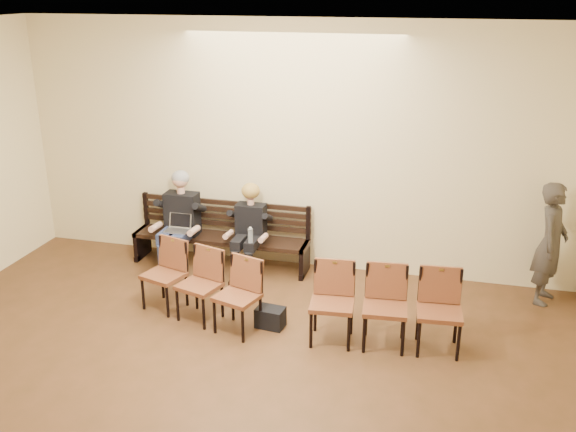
# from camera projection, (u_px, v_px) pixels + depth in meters

# --- Properties ---
(room_walls) EXTENTS (8.02, 10.01, 3.51)m
(room_walls) POSITION_uv_depth(u_px,v_px,m) (157.00, 176.00, 4.85)
(room_walls) COLOR beige
(room_walls) RESTS_ON ground
(bench) EXTENTS (2.60, 0.90, 0.45)m
(bench) POSITION_uv_depth(u_px,v_px,m) (221.00, 251.00, 9.38)
(bench) COLOR black
(bench) RESTS_ON ground
(seated_man) EXTENTS (0.59, 0.81, 1.41)m
(seated_man) POSITION_uv_depth(u_px,v_px,m) (180.00, 219.00, 9.24)
(seated_man) COLOR black
(seated_man) RESTS_ON ground
(seated_woman) EXTENTS (0.51, 0.71, 1.19)m
(seated_woman) POSITION_uv_depth(u_px,v_px,m) (249.00, 233.00, 9.04)
(seated_woman) COLOR black
(seated_woman) RESTS_ON ground
(laptop) EXTENTS (0.35, 0.28, 0.24)m
(laptop) POSITION_uv_depth(u_px,v_px,m) (177.00, 233.00, 9.10)
(laptop) COLOR silver
(laptop) RESTS_ON bench
(water_bottle) EXTENTS (0.08, 0.08, 0.23)m
(water_bottle) POSITION_uv_depth(u_px,v_px,m) (251.00, 243.00, 8.76)
(water_bottle) COLOR silver
(water_bottle) RESTS_ON bench
(bag) EXTENTS (0.36, 0.27, 0.25)m
(bag) POSITION_uv_depth(u_px,v_px,m) (270.00, 317.00, 7.72)
(bag) COLOR black
(bag) RESTS_ON ground
(passerby) EXTENTS (0.62, 0.78, 1.85)m
(passerby) POSITION_uv_depth(u_px,v_px,m) (552.00, 235.00, 8.09)
(passerby) COLOR #38332E
(passerby) RESTS_ON ground
(chair_row_front) EXTENTS (1.72, 0.66, 0.94)m
(chair_row_front) POSITION_uv_depth(u_px,v_px,m) (385.00, 309.00, 7.20)
(chair_row_front) COLOR brown
(chair_row_front) RESTS_ON ground
(chair_row_back) EXTENTS (1.68, 0.94, 0.89)m
(chair_row_back) POSITION_uv_depth(u_px,v_px,m) (199.00, 286.00, 7.79)
(chair_row_back) COLOR brown
(chair_row_back) RESTS_ON ground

